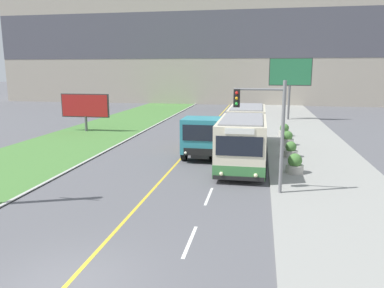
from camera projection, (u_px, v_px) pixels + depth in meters
name	position (u px, v px, depth m)	size (l,w,h in m)	color
ground_plane	(65.00, 287.00, 9.84)	(300.00, 300.00, 0.00)	#56565B
lane_marking_centre	(106.00, 254.00, 11.59)	(2.88, 140.00, 0.01)	gold
apartment_block_background	(233.00, 40.00, 62.37)	(80.00, 8.04, 21.03)	#A89E8E
city_bus	(245.00, 134.00, 24.24)	(2.73, 12.90, 2.98)	beige
dump_truck	(205.00, 137.00, 24.09)	(2.55, 6.26, 2.67)	black
traffic_light_mast	(267.00, 122.00, 16.62)	(2.28, 0.32, 5.16)	slate
billboard_large	(290.00, 74.00, 41.25)	(4.61, 0.24, 6.86)	#59595B
billboard_small	(85.00, 106.00, 34.10)	(4.56, 0.24, 3.45)	#59595B
planter_round_near	(295.00, 164.00, 20.32)	(0.95, 0.95, 1.07)	#B7B2A8
planter_round_second	(291.00, 150.00, 24.07)	(0.88, 0.88, 1.01)	#B7B2A8
planter_round_third	(288.00, 139.00, 27.81)	(0.89, 0.89, 1.06)	#B7B2A8
planter_round_far	(284.00, 131.00, 31.57)	(0.94, 0.94, 1.07)	#B7B2A8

